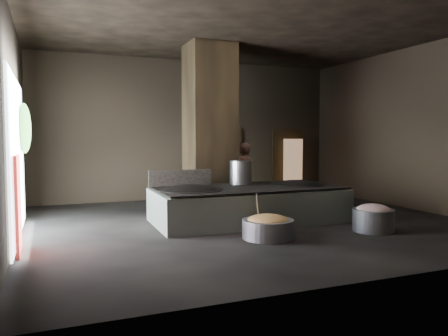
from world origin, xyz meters
name	(u,v)px	position (x,y,z in m)	size (l,w,h in m)	color
floor	(249,224)	(0.00, 0.00, -0.05)	(10.00, 9.00, 0.10)	black
ceiling	(250,26)	(0.00, 0.00, 4.55)	(10.00, 9.00, 0.10)	black
back_wall	(190,130)	(0.00, 4.55, 2.25)	(10.00, 0.10, 4.50)	black
front_wall	(392,119)	(0.00, -4.55, 2.25)	(10.00, 0.10, 4.50)	black
left_wall	(9,124)	(-5.05, 0.00, 2.25)	(0.10, 9.00, 4.50)	black
right_wall	(415,128)	(5.05, 0.00, 2.25)	(0.10, 9.00, 4.50)	black
pillar	(210,128)	(-0.30, 1.90, 2.25)	(1.20, 1.20, 4.50)	black
hearth_platform	(248,205)	(0.01, 0.07, 0.39)	(4.45, 2.13, 0.77)	silver
platform_cap	(248,187)	(0.01, 0.07, 0.82)	(4.35, 2.09, 0.03)	black
wok_left	(191,193)	(-1.44, 0.02, 0.75)	(1.40, 1.40, 0.39)	black
wok_left_rim	(191,190)	(-1.44, 0.02, 0.82)	(1.43, 1.43, 0.05)	black
wok_right	(296,187)	(1.36, 0.12, 0.75)	(1.31, 1.31, 0.37)	black
wok_right_rim	(296,185)	(1.36, 0.12, 0.82)	(1.33, 1.33, 0.05)	black
stock_pot	(241,172)	(0.06, 0.62, 1.13)	(0.54, 0.54, 0.58)	#9B9DA2
splash_guard	(180,178)	(-1.44, 0.82, 1.03)	(1.55, 0.06, 0.39)	black
cook	(243,174)	(0.87, 2.26, 0.92)	(0.67, 0.43, 1.85)	#8A5546
veg_basin	(268,229)	(-0.37, -1.66, 0.19)	(1.02, 1.02, 0.38)	gray
veg_fill	(268,221)	(-0.37, -1.66, 0.35)	(0.84, 0.84, 0.26)	tan
ladle	(258,210)	(-0.52, -1.51, 0.55)	(0.03, 0.03, 0.81)	#9B9DA2
meat_basin	(373,220)	(2.02, -1.91, 0.24)	(0.87, 0.87, 0.48)	gray
meat_fill	(373,210)	(2.02, -1.91, 0.45)	(0.72, 0.72, 0.27)	#CD7B7F
doorway_near	(225,164)	(1.20, 4.45, 1.10)	(1.18, 0.08, 2.38)	black
doorway_near_glow	(217,165)	(0.98, 4.65, 1.05)	(0.85, 0.04, 2.02)	#8C6647
doorway_far	(287,162)	(3.60, 4.45, 1.10)	(1.18, 0.08, 2.38)	black
doorway_far_glow	(293,164)	(3.71, 4.20, 1.05)	(0.76, 0.04, 1.80)	#8C6647
left_opening	(17,158)	(-4.95, 0.20, 1.60)	(0.04, 4.20, 3.10)	white
pavilion_sliver	(18,205)	(-4.88, -1.10, 0.85)	(0.05, 0.90, 1.70)	maroon
tree_silhouette	(24,128)	(-4.85, 1.30, 2.20)	(0.28, 1.10, 1.10)	#194714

